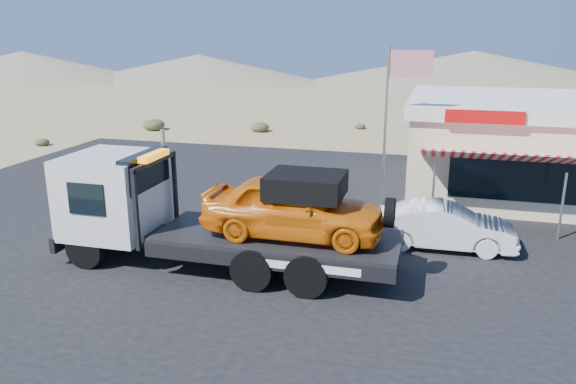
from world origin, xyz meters
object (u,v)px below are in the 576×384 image
(tow_truck, at_px, (217,209))
(white_sedan, at_px, (445,226))
(flagpole, at_px, (393,112))
(jerky_store, at_px, (539,146))

(tow_truck, distance_m, white_sedan, 7.02)
(tow_truck, height_order, white_sedan, tow_truck)
(tow_truck, height_order, flagpole, flagpole)
(white_sedan, xyz_separation_m, flagpole, (-2.00, 2.93, 3.05))
(jerky_store, bearing_deg, tow_truck, -132.88)
(jerky_store, bearing_deg, white_sedan, -115.72)
(jerky_store, bearing_deg, flagpole, -141.21)
(tow_truck, relative_size, white_sedan, 2.26)
(white_sedan, bearing_deg, tow_truck, 114.99)
(tow_truck, xyz_separation_m, flagpole, (4.21, 6.05, 2.05))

